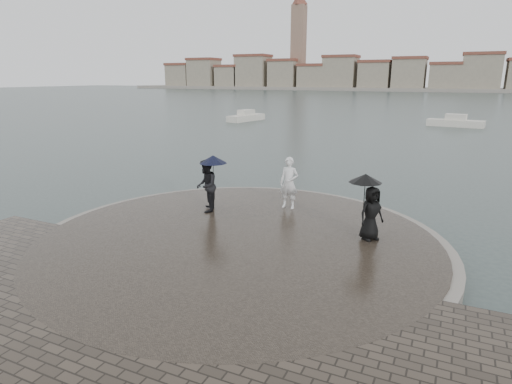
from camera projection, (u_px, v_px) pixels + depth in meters
The scene contains 8 objects.
ground at pixel (169, 301), 9.95m from camera, with size 400.00×400.00×0.00m, color #2B3835.
kerb_ring at pixel (238, 243), 12.97m from camera, with size 12.50×12.50×0.32m, color gray.
quay_tip at pixel (238, 242), 12.96m from camera, with size 11.90×11.90×0.36m, color #2D261E.
statue at pixel (289, 183), 15.55m from camera, with size 0.69×0.45×1.89m, color white.
visitor_left at pixel (207, 181), 15.11m from camera, with size 1.26×1.16×2.04m.
visitor_right at pixel (370, 204), 12.51m from camera, with size 1.19×1.06×1.95m.
far_skyline at pixel (426, 75), 151.57m from camera, with size 260.00×20.00×37.00m.
boats at pixel (435, 123), 44.55m from camera, with size 43.42×8.37×1.50m.
Camera 1 is at (5.64, -7.24, 5.04)m, focal length 30.00 mm.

